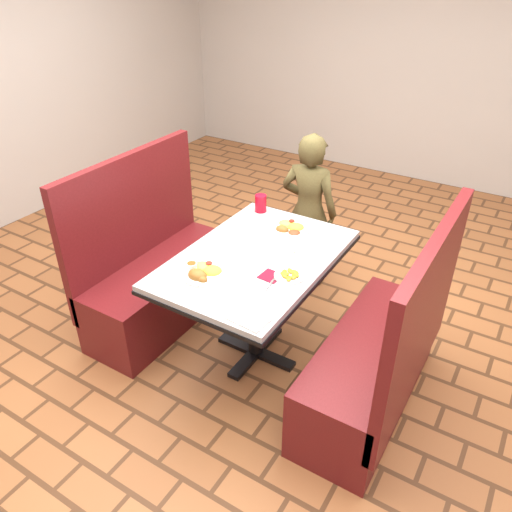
% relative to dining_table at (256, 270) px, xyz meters
% --- Properties ---
extents(room, '(7.00, 7.04, 2.82)m').
position_rel_dining_table_xyz_m(room, '(0.00, 0.00, 1.26)').
color(room, '#9A5B32').
rests_on(room, ground).
extents(dining_table, '(0.81, 1.21, 0.75)m').
position_rel_dining_table_xyz_m(dining_table, '(0.00, 0.00, 0.00)').
color(dining_table, '#A7A9AC').
rests_on(dining_table, ground).
extents(booth_bench_left, '(0.47, 1.20, 1.17)m').
position_rel_dining_table_xyz_m(booth_bench_left, '(-0.80, 0.00, -0.32)').
color(booth_bench_left, maroon).
rests_on(booth_bench_left, ground).
extents(booth_bench_right, '(0.47, 1.20, 1.17)m').
position_rel_dining_table_xyz_m(booth_bench_right, '(0.80, 0.00, -0.32)').
color(booth_bench_right, maroon).
rests_on(booth_bench_right, ground).
extents(diner_person, '(0.46, 0.32, 1.20)m').
position_rel_dining_table_xyz_m(diner_person, '(-0.13, 0.96, -0.06)').
color(diner_person, brown).
rests_on(diner_person, ground).
extents(near_dinner_plate, '(0.26, 0.26, 0.08)m').
position_rel_dining_table_xyz_m(near_dinner_plate, '(-0.14, -0.32, 0.12)').
color(near_dinner_plate, white).
rests_on(near_dinner_plate, dining_table).
extents(far_dinner_plate, '(0.25, 0.25, 0.07)m').
position_rel_dining_table_xyz_m(far_dinner_plate, '(0.02, 0.38, 0.12)').
color(far_dinner_plate, white).
rests_on(far_dinner_plate, dining_table).
extents(plantain_plate, '(0.17, 0.17, 0.03)m').
position_rel_dining_table_xyz_m(plantain_plate, '(0.27, -0.09, 0.11)').
color(plantain_plate, white).
rests_on(plantain_plate, dining_table).
extents(maroon_napkin, '(0.12, 0.12, 0.00)m').
position_rel_dining_table_xyz_m(maroon_napkin, '(0.18, -0.14, 0.10)').
color(maroon_napkin, maroon).
rests_on(maroon_napkin, dining_table).
extents(spoon_utensil, '(0.02, 0.14, 0.00)m').
position_rel_dining_table_xyz_m(spoon_utensil, '(0.22, -0.20, 0.10)').
color(spoon_utensil, silver).
rests_on(spoon_utensil, dining_table).
extents(red_tumbler, '(0.08, 0.08, 0.12)m').
position_rel_dining_table_xyz_m(red_tumbler, '(-0.28, 0.52, 0.15)').
color(red_tumbler, red).
rests_on(red_tumbler, dining_table).
extents(paper_napkin, '(0.20, 0.16, 0.01)m').
position_rel_dining_table_xyz_m(paper_napkin, '(0.27, -0.51, 0.10)').
color(paper_napkin, white).
rests_on(paper_napkin, dining_table).
extents(knife_utensil, '(0.05, 0.18, 0.00)m').
position_rel_dining_table_xyz_m(knife_utensil, '(-0.11, -0.35, 0.11)').
color(knife_utensil, silver).
rests_on(knife_utensil, dining_table).
extents(fork_utensil, '(0.05, 0.15, 0.00)m').
position_rel_dining_table_xyz_m(fork_utensil, '(-0.07, -0.36, 0.11)').
color(fork_utensil, silver).
rests_on(fork_utensil, dining_table).
extents(lettuce_shreds, '(0.28, 0.32, 0.00)m').
position_rel_dining_table_xyz_m(lettuce_shreds, '(0.04, 0.06, 0.10)').
color(lettuce_shreds, '#A3CE52').
rests_on(lettuce_shreds, dining_table).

